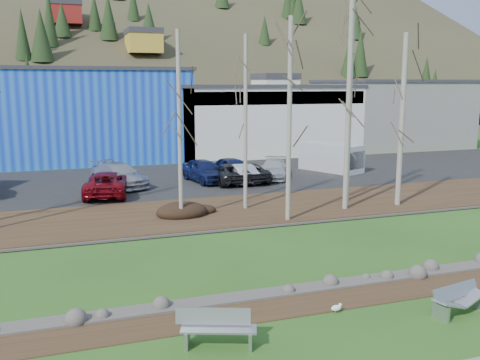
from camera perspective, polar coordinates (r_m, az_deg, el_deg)
name	(u,v)px	position (r m, az deg, el deg)	size (l,w,h in m)	color
ground	(347,330)	(16.11, 11.32, -15.41)	(200.00, 200.00, 0.00)	#28511B
dirt_strip	(313,301)	(17.77, 7.83, -12.71)	(80.00, 1.80, 0.03)	#382616
near_bank_rocks	(300,291)	(18.61, 6.41, -11.65)	(80.00, 0.80, 0.50)	#47423D
river	(257,255)	(22.15, 1.82, -7.95)	(80.00, 8.00, 0.90)	black
far_bank_rocks	(227,229)	(25.85, -1.42, -5.27)	(80.00, 0.80, 0.46)	#47423D
far_bank	(209,213)	(28.80, -3.36, -3.50)	(80.00, 7.00, 0.15)	#382616
parking_lot	(169,180)	(38.80, -7.57, 0.01)	(80.00, 14.00, 0.14)	black
building_blue	(72,114)	(51.54, -17.45, 6.73)	(20.40, 12.24, 8.30)	blue
building_white	(256,118)	(55.12, 1.75, 6.62)	(18.36, 12.24, 6.80)	silver
building_grey	(390,113)	(62.60, 15.68, 6.91)	(14.28, 12.24, 7.30)	gray
hillside	(96,20)	(97.31, -15.11, 16.18)	(160.00, 72.00, 35.00)	#322F1E
bench_intact	(217,328)	(14.78, -2.47, -15.50)	(2.09, 1.26, 1.01)	#A1A3A6
bench_damaged	(458,300)	(17.96, 22.23, -11.73)	(2.00, 0.98, 0.85)	#A1A3A6
seagull	(337,308)	(17.06, 10.26, -13.27)	(0.40, 0.19, 0.29)	gold
dirt_mound	(182,211)	(27.95, -6.24, -3.26)	(2.68, 1.89, 0.53)	black
birch_2	(180,127)	(26.62, -6.47, 5.66)	(0.21, 0.21, 9.33)	#B6B2A4
birch_3	(246,123)	(28.81, 0.59, 6.06)	(0.20, 0.20, 9.31)	#B6B2A4
birch_4	(289,121)	(26.38, 5.28, 6.30)	(0.23, 0.23, 9.93)	#B6B2A4
birch_5	(349,102)	(29.23, 11.51, 8.13)	(0.28, 0.28, 11.57)	#B6B2A4
birch_6	(402,121)	(30.98, 16.87, 6.05)	(0.29, 0.29, 9.46)	#B6B2A4
birch_7	(350,98)	(31.33, 11.66, 8.57)	(0.25, 0.25, 11.92)	#B6B2A4
car_2	(107,184)	(33.69, -14.03, -0.37)	(2.46, 5.34, 1.48)	maroon
car_3	(119,175)	(36.43, -12.80, 0.52)	(2.16, 5.31, 1.54)	#A3A5AB
car_4	(204,170)	(37.34, -3.86, 1.02)	(1.87, 4.65, 1.58)	navy
car_5	(240,173)	(36.95, -0.04, 0.74)	(1.41, 4.04, 1.33)	silver
car_6	(246,172)	(37.37, 0.64, 0.86)	(2.23, 4.83, 1.34)	black
car_7	(274,169)	(38.80, 3.62, 1.19)	(1.88, 4.64, 1.35)	silver
car_8	(227,173)	(36.94, -1.35, 0.75)	(2.23, 4.83, 1.34)	black
car_9	(233,169)	(37.96, -0.71, 1.19)	(1.87, 4.65, 1.58)	navy
van_white	(333,158)	(42.38, 9.90, 2.38)	(3.88, 5.31, 2.15)	white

